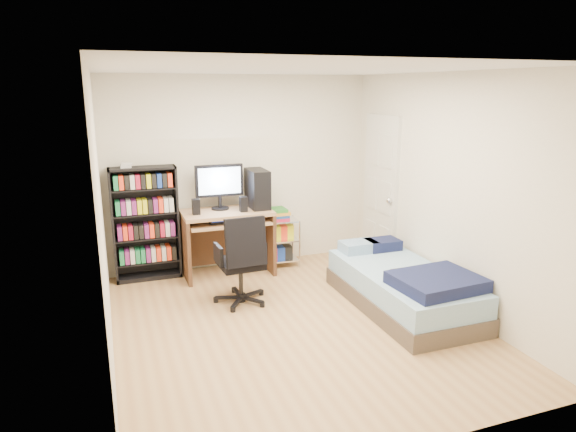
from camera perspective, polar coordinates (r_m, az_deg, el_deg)
name	(u,v)px	position (r m, az deg, el deg)	size (l,w,h in m)	color
room	(295,204)	(4.92, 0.73, 1.31)	(3.58, 4.08, 2.58)	tan
media_shelf	(146,222)	(6.55, -15.54, -0.68)	(0.79, 0.26, 1.47)	black
computer_desk	(234,215)	(6.57, -5.98, 0.10)	(1.11, 0.65, 1.40)	tan
office_chair	(242,275)	(5.71, -5.14, -6.60)	(0.63, 0.63, 1.02)	black
wire_cart	(280,229)	(6.83, -0.95, -1.41)	(0.51, 0.38, 0.78)	silver
bed	(404,287)	(5.75, 12.73, -7.68)	(0.95, 1.90, 0.54)	#4F443B
door	(380,192)	(6.90, 10.24, 2.69)	(0.12, 0.80, 2.00)	silver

